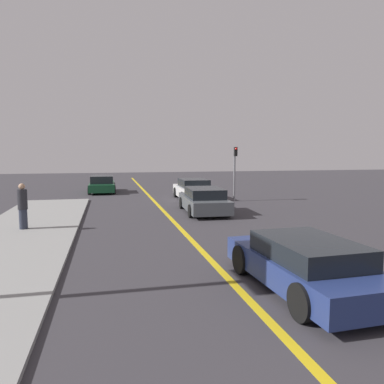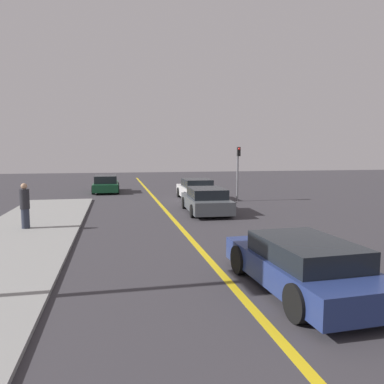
{
  "view_description": "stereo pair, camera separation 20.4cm",
  "coord_description": "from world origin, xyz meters",
  "px_view_note": "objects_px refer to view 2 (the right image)",
  "views": [
    {
      "loc": [
        -2.75,
        3.82,
        3.01
      ],
      "look_at": [
        -0.11,
        15.54,
        1.73
      ],
      "focal_mm": 35.0,
      "sensor_mm": 36.0,
      "label": 1
    },
    {
      "loc": [
        -2.56,
        3.77,
        3.01
      ],
      "look_at": [
        -0.11,
        15.54,
        1.73
      ],
      "focal_mm": 35.0,
      "sensor_mm": 36.0,
      "label": 2
    }
  ],
  "objects_px": {
    "pedestrian_mid_group": "(25,206)",
    "traffic_light": "(238,167)",
    "car_oncoming_far": "(106,184)",
    "car_ahead_center": "(301,265)",
    "car_parked_left_lot": "(196,189)",
    "car_far_distant": "(206,201)"
  },
  "relations": [
    {
      "from": "car_far_distant",
      "to": "car_parked_left_lot",
      "type": "bearing_deg",
      "value": 85.79
    },
    {
      "from": "car_parked_left_lot",
      "to": "car_ahead_center",
      "type": "bearing_deg",
      "value": -93.14
    },
    {
      "from": "car_ahead_center",
      "to": "traffic_light",
      "type": "bearing_deg",
      "value": 73.91
    },
    {
      "from": "car_parked_left_lot",
      "to": "pedestrian_mid_group",
      "type": "bearing_deg",
      "value": -135.54
    },
    {
      "from": "car_ahead_center",
      "to": "car_oncoming_far",
      "type": "distance_m",
      "value": 21.98
    },
    {
      "from": "car_ahead_center",
      "to": "car_oncoming_far",
      "type": "bearing_deg",
      "value": 99.25
    },
    {
      "from": "car_oncoming_far",
      "to": "car_parked_left_lot",
      "type": "bearing_deg",
      "value": -43.98
    },
    {
      "from": "car_oncoming_far",
      "to": "traffic_light",
      "type": "relative_size",
      "value": 1.32
    },
    {
      "from": "car_oncoming_far",
      "to": "pedestrian_mid_group",
      "type": "relative_size",
      "value": 2.52
    },
    {
      "from": "car_parked_left_lot",
      "to": "traffic_light",
      "type": "height_order",
      "value": "traffic_light"
    },
    {
      "from": "pedestrian_mid_group",
      "to": "traffic_light",
      "type": "xyz_separation_m",
      "value": [
        10.75,
        6.6,
        1.11
      ]
    },
    {
      "from": "car_oncoming_far",
      "to": "pedestrian_mid_group",
      "type": "xyz_separation_m",
      "value": [
        -2.74,
        -13.58,
        0.36
      ]
    },
    {
      "from": "car_ahead_center",
      "to": "pedestrian_mid_group",
      "type": "distance_m",
      "value": 10.77
    },
    {
      "from": "car_far_distant",
      "to": "car_parked_left_lot",
      "type": "distance_m",
      "value": 5.22
    },
    {
      "from": "car_oncoming_far",
      "to": "traffic_light",
      "type": "bearing_deg",
      "value": -40.72
    },
    {
      "from": "car_ahead_center",
      "to": "traffic_light",
      "type": "relative_size",
      "value": 1.36
    },
    {
      "from": "car_ahead_center",
      "to": "car_parked_left_lot",
      "type": "height_order",
      "value": "car_parked_left_lot"
    },
    {
      "from": "pedestrian_mid_group",
      "to": "car_ahead_center",
      "type": "bearing_deg",
      "value": -47.37
    },
    {
      "from": "car_parked_left_lot",
      "to": "traffic_light",
      "type": "distance_m",
      "value": 3.05
    },
    {
      "from": "car_far_distant",
      "to": "car_parked_left_lot",
      "type": "relative_size",
      "value": 1.04
    },
    {
      "from": "car_oncoming_far",
      "to": "car_ahead_center",
      "type": "bearing_deg",
      "value": -77.65
    },
    {
      "from": "car_parked_left_lot",
      "to": "car_far_distant",
      "type": "bearing_deg",
      "value": -95.9
    }
  ]
}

